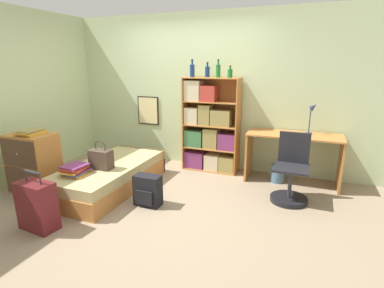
# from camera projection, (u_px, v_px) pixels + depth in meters

# --- Properties ---
(ground_plane) EXTENTS (14.00, 14.00, 0.00)m
(ground_plane) POSITION_uv_depth(u_px,v_px,m) (152.00, 195.00, 4.17)
(ground_plane) COLOR gray
(wall_back) EXTENTS (10.00, 0.09, 2.60)m
(wall_back) POSITION_uv_depth(u_px,v_px,m) (192.00, 92.00, 5.21)
(wall_back) COLOR beige
(wall_back) RESTS_ON ground_plane
(wall_left) EXTENTS (0.06, 10.00, 2.60)m
(wall_left) POSITION_uv_depth(u_px,v_px,m) (21.00, 95.00, 4.61)
(wall_left) COLOR beige
(wall_left) RESTS_ON ground_plane
(bed) EXTENTS (0.91, 1.83, 0.37)m
(bed) POSITION_uv_depth(u_px,v_px,m) (110.00, 176.00, 4.38)
(bed) COLOR #B77538
(bed) RESTS_ON ground_plane
(handbag) EXTENTS (0.30, 0.17, 0.41)m
(handbag) POSITION_uv_depth(u_px,v_px,m) (101.00, 159.00, 4.10)
(handbag) COLOR #47382D
(handbag) RESTS_ON bed
(book_stack_on_bed) EXTENTS (0.35, 0.38, 0.13)m
(book_stack_on_bed) POSITION_uv_depth(u_px,v_px,m) (75.00, 170.00, 3.90)
(book_stack_on_bed) COLOR gold
(book_stack_on_bed) RESTS_ON bed
(suitcase) EXTENTS (0.44, 0.27, 0.68)m
(suitcase) POSITION_uv_depth(u_px,v_px,m) (37.00, 206.00, 3.27)
(suitcase) COLOR #5B191E
(suitcase) RESTS_ON ground_plane
(dresser) EXTENTS (0.64, 0.46, 0.84)m
(dresser) POSITION_uv_depth(u_px,v_px,m) (34.00, 163.00, 4.22)
(dresser) COLOR #B77538
(dresser) RESTS_ON ground_plane
(magazine_pile_on_dresser) EXTENTS (0.30, 0.34, 0.07)m
(magazine_pile_on_dresser) POSITION_uv_depth(u_px,v_px,m) (31.00, 132.00, 4.09)
(magazine_pile_on_dresser) COLOR gold
(magazine_pile_on_dresser) RESTS_ON dresser
(bookcase) EXTENTS (0.93, 0.35, 1.56)m
(bookcase) POSITION_uv_depth(u_px,v_px,m) (209.00, 130.00, 5.02)
(bookcase) COLOR #B77538
(bookcase) RESTS_ON ground_plane
(bottle_green) EXTENTS (0.08, 0.08, 0.28)m
(bottle_green) POSITION_uv_depth(u_px,v_px,m) (192.00, 70.00, 4.83)
(bottle_green) COLOR navy
(bottle_green) RESTS_ON bookcase
(bottle_brown) EXTENTS (0.08, 0.08, 0.24)m
(bottle_brown) POSITION_uv_depth(u_px,v_px,m) (207.00, 71.00, 4.81)
(bottle_brown) COLOR navy
(bottle_brown) RESTS_ON bookcase
(bottle_clear) EXTENTS (0.07, 0.07, 0.28)m
(bottle_clear) POSITION_uv_depth(u_px,v_px,m) (218.00, 71.00, 4.71)
(bottle_clear) COLOR #1E6B2D
(bottle_clear) RESTS_ON bookcase
(bottle_blue) EXTENTS (0.08, 0.08, 0.18)m
(bottle_blue) POSITION_uv_depth(u_px,v_px,m) (230.00, 73.00, 4.63)
(bottle_blue) COLOR #1E6B2D
(bottle_blue) RESTS_ON bookcase
(desk) EXTENTS (1.37, 0.55, 0.76)m
(desk) POSITION_uv_depth(u_px,v_px,m) (293.00, 148.00, 4.49)
(desk) COLOR #B77538
(desk) RESTS_ON ground_plane
(desk_lamp) EXTENTS (0.15, 0.10, 0.47)m
(desk_lamp) POSITION_uv_depth(u_px,v_px,m) (312.00, 112.00, 4.37)
(desk_lamp) COLOR navy
(desk_lamp) RESTS_ON desk
(desk_chair) EXTENTS (0.48, 0.48, 0.90)m
(desk_chair) POSITION_uv_depth(u_px,v_px,m) (291.00, 180.00, 3.96)
(desk_chair) COLOR black
(desk_chair) RESTS_ON ground_plane
(backpack) EXTENTS (0.34, 0.21, 0.40)m
(backpack) POSITION_uv_depth(u_px,v_px,m) (148.00, 191.00, 3.84)
(backpack) COLOR black
(backpack) RESTS_ON ground_plane
(waste_bin) EXTENTS (0.22, 0.22, 0.28)m
(waste_bin) POSITION_uv_depth(u_px,v_px,m) (278.00, 173.00, 4.62)
(waste_bin) COLOR slate
(waste_bin) RESTS_ON ground_plane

